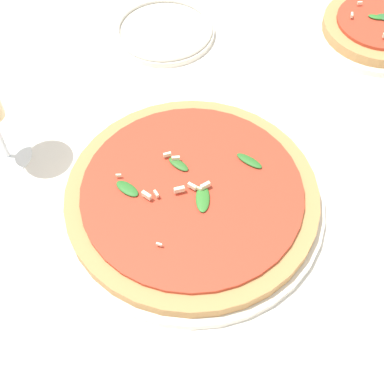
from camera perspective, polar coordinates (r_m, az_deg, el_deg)
ground_plane at (r=0.73m, az=-0.25°, el=-3.96°), size 6.00×6.00×0.00m
pizza_arugula_main at (r=0.73m, az=-0.00°, el=-0.58°), size 0.37×0.37×0.05m
pizza_personal_side at (r=1.04m, az=19.30°, el=16.09°), size 0.22×0.22×0.05m
side_plate_white at (r=1.00m, az=-2.99°, el=16.81°), size 0.18×0.18×0.02m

